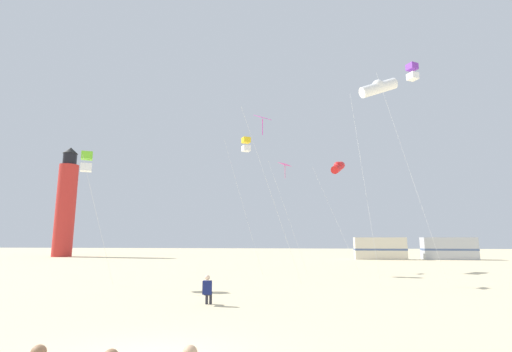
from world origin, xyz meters
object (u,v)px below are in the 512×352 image
(kite_box_gold, at_px, (246,145))
(rv_van_silver, at_px, (449,249))
(kite_flyer_standing, at_px, (208,289))
(kite_box_violet, at_px, (412,72))
(lighthouse_distant, at_px, (66,204))
(rv_van_cream, at_px, (380,248))
(kite_tube_scarlet, at_px, (338,167))
(kite_diamond_magenta, at_px, (263,124))
(kite_box_lime, at_px, (87,162))
(kite_tube_white, at_px, (378,87))
(kite_diamond_rainbow, at_px, (285,168))

(kite_box_gold, height_order, rv_van_silver, kite_box_gold)
(kite_flyer_standing, height_order, kite_box_violet, kite_box_violet)
(lighthouse_distant, bearing_deg, rv_van_cream, -2.89)
(kite_box_violet, distance_m, lighthouse_distant, 51.76)
(kite_box_gold, xyz_separation_m, kite_tube_scarlet, (7.66, 3.62, -1.32))
(kite_diamond_magenta, distance_m, kite_box_gold, 5.68)
(kite_tube_scarlet, height_order, lighthouse_distant, lighthouse_distant)
(kite_flyer_standing, xyz_separation_m, kite_box_lime, (-8.52, 4.91, 6.36))
(rv_van_silver, bearing_deg, kite_box_lime, -131.55)
(kite_box_violet, bearing_deg, kite_flyer_standing, -139.01)
(kite_tube_white, bearing_deg, kite_diamond_magenta, 173.58)
(kite_tube_scarlet, relative_size, lighthouse_distant, 0.57)
(kite_diamond_magenta, height_order, rv_van_cream, kite_diamond_magenta)
(lighthouse_distant, bearing_deg, kite_flyer_standing, -50.03)
(rv_van_cream, height_order, rv_van_silver, same)
(kite_diamond_magenta, distance_m, kite_diamond_rainbow, 8.03)
(kite_diamond_rainbow, xyz_separation_m, kite_tube_white, (6.18, -8.63, 3.37))
(kite_flyer_standing, distance_m, kite_box_lime, 11.71)
(kite_diamond_magenta, bearing_deg, kite_tube_scarlet, 57.31)
(kite_box_violet, relative_size, kite_diamond_rainbow, 1.59)
(kite_tube_scarlet, distance_m, rv_van_silver, 25.28)
(kite_tube_scarlet, bearing_deg, kite_box_lime, -141.01)
(kite_tube_scarlet, xyz_separation_m, kite_tube_white, (1.58, -9.80, 3.13))
(kite_diamond_magenta, relative_size, kite_diamond_rainbow, 1.18)
(kite_diamond_magenta, xyz_separation_m, kite_box_lime, (-9.93, -3.73, -3.12))
(kite_box_violet, relative_size, kite_tube_white, 1.15)
(kite_box_gold, height_order, kite_diamond_rainbow, kite_box_gold)
(kite_box_violet, height_order, rv_van_silver, kite_box_violet)
(kite_tube_white, distance_m, lighthouse_distant, 50.52)
(kite_box_lime, relative_size, kite_tube_white, 0.60)
(kite_flyer_standing, distance_m, lighthouse_distant, 49.86)
(kite_diamond_rainbow, xyz_separation_m, kite_box_lime, (-11.09, -11.53, -1.60))
(kite_flyer_standing, bearing_deg, kite_box_lime, -32.27)
(rv_van_cream, bearing_deg, kite_diamond_rainbow, -118.51)
(kite_diamond_magenta, relative_size, kite_tube_scarlet, 1.13)
(kite_box_lime, distance_m, rv_van_silver, 44.52)
(kite_box_lime, relative_size, lighthouse_distant, 0.45)
(kite_box_gold, height_order, kite_tube_white, kite_tube_white)
(kite_box_violet, xyz_separation_m, kite_tube_white, (-2.86, -2.28, -1.95))
(kite_diamond_magenta, relative_size, kite_box_gold, 1.01)
(kite_tube_white, bearing_deg, kite_box_lime, -170.47)
(kite_diamond_rainbow, distance_m, kite_box_lime, 16.08)
(lighthouse_distant, xyz_separation_m, rv_van_silver, (54.52, -1.79, -6.45))
(kite_box_violet, xyz_separation_m, kite_tube_scarlet, (-4.44, 7.52, -5.08))
(kite_tube_scarlet, distance_m, kite_tube_white, 10.41)
(rv_van_silver, bearing_deg, rv_van_cream, -172.88)
(kite_tube_white, height_order, rv_van_cream, kite_tube_white)
(kite_tube_white, relative_size, rv_van_silver, 1.92)
(kite_box_gold, bearing_deg, kite_box_lime, -131.52)
(kite_diamond_rainbow, height_order, kite_box_lime, kite_diamond_rainbow)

